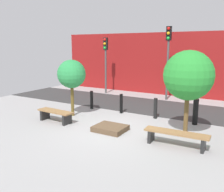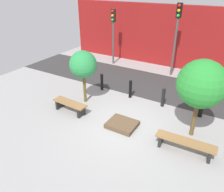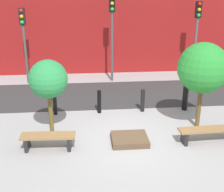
{
  "view_description": "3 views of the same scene",
  "coord_description": "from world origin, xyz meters",
  "px_view_note": "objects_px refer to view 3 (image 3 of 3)",
  "views": [
    {
      "loc": [
        4.55,
        -7.61,
        3.09
      ],
      "look_at": [
        -0.34,
        0.63,
        1.16
      ],
      "focal_mm": 40.0,
      "sensor_mm": 36.0,
      "label": 1
    },
    {
      "loc": [
        3.35,
        -6.46,
        5.21
      ],
      "look_at": [
        -0.59,
        0.13,
        1.13
      ],
      "focal_mm": 35.0,
      "sensor_mm": 36.0,
      "label": 2
    },
    {
      "loc": [
        -1.33,
        -8.73,
        4.91
      ],
      "look_at": [
        -0.54,
        0.21,
        1.48
      ],
      "focal_mm": 50.0,
      "sensor_mm": 36.0,
      "label": 3
    }
  ],
  "objects_px": {
    "tree_behind_right_bench": "(203,68)",
    "bollard_center": "(143,100)",
    "bench_right": "(210,132)",
    "bench_left": "(48,139)",
    "traffic_light_west": "(24,32)",
    "bollard_left": "(99,102)",
    "planter_bed": "(130,139)",
    "bollard_right": "(185,97)",
    "traffic_light_mid_west": "(112,23)",
    "bollard_far_left": "(55,103)",
    "traffic_light_mid_east": "(197,27)",
    "tree_behind_left_bench": "(48,80)"
  },
  "relations": [
    {
      "from": "bench_left",
      "to": "tree_behind_right_bench",
      "type": "bearing_deg",
      "value": 14.7
    },
    {
      "from": "bollard_far_left",
      "to": "traffic_light_mid_west",
      "type": "bearing_deg",
      "value": 57.42
    },
    {
      "from": "bench_right",
      "to": "tree_behind_left_bench",
      "type": "bearing_deg",
      "value": 165.3
    },
    {
      "from": "bollard_center",
      "to": "traffic_light_west",
      "type": "height_order",
      "value": "traffic_light_west"
    },
    {
      "from": "bollard_left",
      "to": "traffic_light_mid_east",
      "type": "height_order",
      "value": "traffic_light_mid_east"
    },
    {
      "from": "bollard_left",
      "to": "traffic_light_mid_west",
      "type": "bearing_deg",
      "value": 77.98
    },
    {
      "from": "bollard_left",
      "to": "bollard_right",
      "type": "distance_m",
      "value": 3.36
    },
    {
      "from": "bollard_left",
      "to": "traffic_light_west",
      "type": "height_order",
      "value": "traffic_light_west"
    },
    {
      "from": "traffic_light_west",
      "to": "bollard_right",
      "type": "bearing_deg",
      "value": -30.54
    },
    {
      "from": "traffic_light_mid_west",
      "to": "traffic_light_west",
      "type": "bearing_deg",
      "value": -179.98
    },
    {
      "from": "bollard_far_left",
      "to": "traffic_light_mid_east",
      "type": "distance_m",
      "value": 8.06
    },
    {
      "from": "bench_right",
      "to": "traffic_light_west",
      "type": "height_order",
      "value": "traffic_light_west"
    },
    {
      "from": "tree_behind_right_bench",
      "to": "traffic_light_west",
      "type": "distance_m",
      "value": 8.61
    },
    {
      "from": "bench_left",
      "to": "bollard_far_left",
      "type": "distance_m",
      "value": 2.58
    },
    {
      "from": "bollard_left",
      "to": "bench_left",
      "type": "bearing_deg",
      "value": -123.02
    },
    {
      "from": "bench_left",
      "to": "bollard_center",
      "type": "relative_size",
      "value": 1.85
    },
    {
      "from": "tree_behind_right_bench",
      "to": "bollard_center",
      "type": "xyz_separation_m",
      "value": [
        -1.68,
        1.48,
        -1.67
      ]
    },
    {
      "from": "bollard_far_left",
      "to": "bench_right",
      "type": "bearing_deg",
      "value": -27.12
    },
    {
      "from": "planter_bed",
      "to": "bollard_right",
      "type": "distance_m",
      "value": 3.49
    },
    {
      "from": "bollard_left",
      "to": "bench_right",
      "type": "bearing_deg",
      "value": -37.55
    },
    {
      "from": "bollard_left",
      "to": "bollard_right",
      "type": "relative_size",
      "value": 0.87
    },
    {
      "from": "traffic_light_west",
      "to": "tree_behind_right_bench",
      "type": "bearing_deg",
      "value": -39.08
    },
    {
      "from": "tree_behind_left_bench",
      "to": "traffic_light_west",
      "type": "height_order",
      "value": "traffic_light_west"
    },
    {
      "from": "tree_behind_left_bench",
      "to": "traffic_light_mid_west",
      "type": "height_order",
      "value": "traffic_light_mid_west"
    },
    {
      "from": "bench_right",
      "to": "bench_left",
      "type": "bearing_deg",
      "value": 177.63
    },
    {
      "from": "bollard_left",
      "to": "planter_bed",
      "type": "bearing_deg",
      "value": -70.56
    },
    {
      "from": "tree_behind_right_bench",
      "to": "bollard_left",
      "type": "distance_m",
      "value": 4.03
    },
    {
      "from": "bench_left",
      "to": "bollard_right",
      "type": "height_order",
      "value": "bollard_right"
    },
    {
      "from": "bollard_right",
      "to": "bollard_center",
      "type": "bearing_deg",
      "value": 180.0
    },
    {
      "from": "bench_right",
      "to": "bollard_far_left",
      "type": "height_order",
      "value": "bollard_far_left"
    },
    {
      "from": "planter_bed",
      "to": "tree_behind_right_bench",
      "type": "distance_m",
      "value": 3.35
    },
    {
      "from": "bollard_left",
      "to": "traffic_light_mid_east",
      "type": "distance_m",
      "value": 6.74
    },
    {
      "from": "bollard_center",
      "to": "bollard_right",
      "type": "relative_size",
      "value": 0.86
    },
    {
      "from": "bench_left",
      "to": "planter_bed",
      "type": "relative_size",
      "value": 1.45
    },
    {
      "from": "bollard_far_left",
      "to": "traffic_light_mid_west",
      "type": "xyz_separation_m",
      "value": [
        2.52,
        3.94,
        2.4
      ]
    },
    {
      "from": "bench_right",
      "to": "bollard_center",
      "type": "height_order",
      "value": "bollard_center"
    },
    {
      "from": "bollard_left",
      "to": "bollard_right",
      "type": "height_order",
      "value": "bollard_right"
    },
    {
      "from": "traffic_light_mid_east",
      "to": "tree_behind_left_bench",
      "type": "bearing_deg",
      "value": -140.92
    },
    {
      "from": "bench_left",
      "to": "tree_behind_left_bench",
      "type": "distance_m",
      "value": 1.88
    },
    {
      "from": "tree_behind_left_bench",
      "to": "traffic_light_mid_east",
      "type": "bearing_deg",
      "value": 39.08
    },
    {
      "from": "bollard_center",
      "to": "traffic_light_west",
      "type": "xyz_separation_m",
      "value": [
        -5.0,
        3.94,
        2.05
      ]
    },
    {
      "from": "tree_behind_left_bench",
      "to": "traffic_light_west",
      "type": "xyz_separation_m",
      "value": [
        -1.65,
        5.42,
        0.63
      ]
    },
    {
      "from": "planter_bed",
      "to": "traffic_light_mid_west",
      "type": "relative_size",
      "value": 0.27
    },
    {
      "from": "bench_left",
      "to": "bollard_far_left",
      "type": "xyz_separation_m",
      "value": [
        -0.0,
        2.58,
        0.11
      ]
    },
    {
      "from": "bollard_left",
      "to": "traffic_light_mid_west",
      "type": "relative_size",
      "value": 0.22
    },
    {
      "from": "tree_behind_left_bench",
      "to": "bollard_center",
      "type": "xyz_separation_m",
      "value": [
        3.36,
        1.48,
        -1.42
      ]
    },
    {
      "from": "tree_behind_right_bench",
      "to": "bollard_right",
      "type": "height_order",
      "value": "tree_behind_right_bench"
    },
    {
      "from": "planter_bed",
      "to": "traffic_light_mid_west",
      "type": "bearing_deg",
      "value": 90.0
    },
    {
      "from": "bench_right",
      "to": "tree_behind_left_bench",
      "type": "height_order",
      "value": "tree_behind_left_bench"
    },
    {
      "from": "bench_right",
      "to": "traffic_light_west",
      "type": "distance_m",
      "value": 9.58
    }
  ]
}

